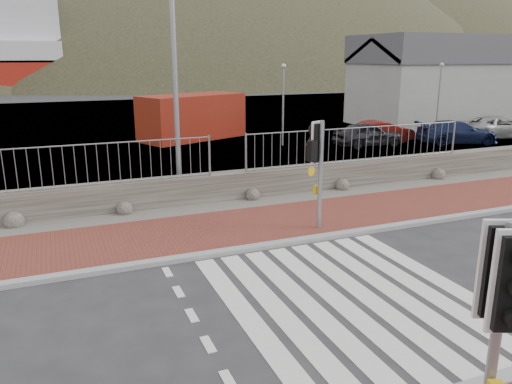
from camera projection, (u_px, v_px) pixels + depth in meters
name	position (u px, v px, depth m)	size (l,w,h in m)	color
ground	(351.00, 298.00, 9.54)	(220.00, 220.00, 0.00)	#28282B
sidewalk_far	(261.00, 225.00, 13.55)	(40.00, 3.00, 0.08)	brown
kerb_far	(284.00, 243.00, 12.20)	(40.00, 0.25, 0.12)	gray
zebra_crossing	(351.00, 298.00, 9.53)	(4.62, 5.60, 0.01)	silver
gravel_strip	(236.00, 206.00, 15.34)	(40.00, 1.50, 0.06)	#59544C
stone_wall	(227.00, 186.00, 15.94)	(40.00, 0.60, 0.90)	#47413A
railing	(228.00, 145.00, 15.45)	(18.07, 0.07, 1.22)	gray
quay	(130.00, 123.00, 34.47)	(120.00, 40.00, 0.50)	#4C4C4F
water	(90.00, 91.00, 65.74)	(220.00, 50.00, 0.05)	#3F4C54
harbor_building	(445.00, 80.00, 33.82)	(12.20, 6.20, 5.80)	#9E9E99
hills_backdrop	(127.00, 203.00, 96.60)	(254.00, 90.00, 100.00)	#272F1C
traffic_signal_near	(501.00, 298.00, 5.07)	(0.48, 0.39, 2.91)	gray
traffic_signal_far	(320.00, 152.00, 12.68)	(0.72, 0.44, 2.91)	gray
streetlight	(178.00, 32.00, 14.95)	(1.93, 0.56, 9.17)	gray
shipping_container	(192.00, 117.00, 27.69)	(5.85, 2.44, 2.44)	maroon
car_a	(368.00, 134.00, 25.47)	(1.45, 3.60, 1.23)	black
car_b	(381.00, 132.00, 26.57)	(1.23, 3.53, 1.16)	#5D110D
car_c	(457.00, 132.00, 26.18)	(1.70, 4.19, 1.22)	#131C3E
car_d	(499.00, 127.00, 27.89)	(2.07, 4.49, 1.25)	#9A9A9A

